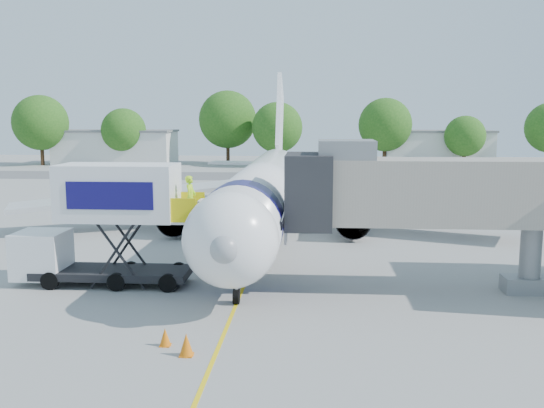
# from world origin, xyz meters

# --- Properties ---
(ground) EXTENTS (160.00, 160.00, 0.00)m
(ground) POSITION_xyz_m (0.00, 0.00, 0.00)
(ground) COLOR #979794
(ground) RESTS_ON ground
(guidance_line) EXTENTS (0.15, 70.00, 0.01)m
(guidance_line) POSITION_xyz_m (0.00, 0.00, 0.01)
(guidance_line) COLOR yellow
(guidance_line) RESTS_ON ground
(taxiway_strip) EXTENTS (120.00, 10.00, 0.01)m
(taxiway_strip) POSITION_xyz_m (0.00, 42.00, 0.00)
(taxiway_strip) COLOR #59595B
(taxiway_strip) RESTS_ON ground
(aircraft) EXTENTS (34.17, 37.73, 11.35)m
(aircraft) POSITION_xyz_m (0.00, 4.12, 2.95)
(aircraft) COLOR white
(aircraft) RESTS_ON ground
(jet_bridge) EXTENTS (13.90, 3.20, 6.60)m
(jet_bridge) POSITION_xyz_m (7.99, -7.00, 4.34)
(jet_bridge) COLOR gray
(jet_bridge) RESTS_ON ground
(catering_hiloader) EXTENTS (8.50, 2.44, 5.50)m
(catering_hiloader) POSITION_xyz_m (-6.26, -7.00, 2.76)
(catering_hiloader) COLOR black
(catering_hiloader) RESTS_ON ground
(ground_tug) EXTENTS (3.87, 2.19, 1.50)m
(ground_tug) POSITION_xyz_m (-2.85, -18.19, 0.79)
(ground_tug) COLOR white
(ground_tug) RESTS_ON ground
(safety_cone_a) EXTENTS (0.47, 0.47, 0.74)m
(safety_cone_a) POSITION_xyz_m (-0.92, -14.96, 0.36)
(safety_cone_a) COLOR orange
(safety_cone_a) RESTS_ON ground
(safety_cone_b) EXTENTS (0.39, 0.39, 0.62)m
(safety_cone_b) POSITION_xyz_m (-1.80, -14.18, 0.30)
(safety_cone_b) COLOR orange
(safety_cone_b) RESTS_ON ground
(outbuilding_left) EXTENTS (18.40, 8.40, 5.30)m
(outbuilding_left) POSITION_xyz_m (-28.00, 60.00, 2.66)
(outbuilding_left) COLOR silver
(outbuilding_left) RESTS_ON ground
(outbuilding_right) EXTENTS (16.40, 7.40, 5.30)m
(outbuilding_right) POSITION_xyz_m (22.00, 62.00, 2.66)
(outbuilding_right) COLOR silver
(outbuilding_right) RESTS_ON ground
(tree_a) EXTENTS (8.33, 8.33, 10.62)m
(tree_a) POSITION_xyz_m (-38.34, 56.41, 6.45)
(tree_a) COLOR #382314
(tree_a) RESTS_ON ground
(tree_b) EXTENTS (6.77, 6.77, 8.63)m
(tree_b) POSITION_xyz_m (-25.91, 57.50, 5.24)
(tree_b) COLOR #382314
(tree_b) RESTS_ON ground
(tree_c) EXTENTS (8.93, 8.93, 11.38)m
(tree_c) POSITION_xyz_m (-10.43, 60.97, 6.91)
(tree_c) COLOR #382314
(tree_c) RESTS_ON ground
(tree_d) EXTENTS (7.48, 7.48, 9.53)m
(tree_d) POSITION_xyz_m (-2.44, 56.61, 5.79)
(tree_d) COLOR #382314
(tree_d) RESTS_ON ground
(tree_e) EXTENTS (7.97, 7.97, 10.16)m
(tree_e) POSITION_xyz_m (13.61, 58.81, 6.16)
(tree_e) COLOR #382314
(tree_e) RESTS_ON ground
(tree_f) EXTENTS (5.91, 5.91, 7.54)m
(tree_f) POSITION_xyz_m (24.94, 57.00, 4.57)
(tree_f) COLOR #382314
(tree_f) RESTS_ON ground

